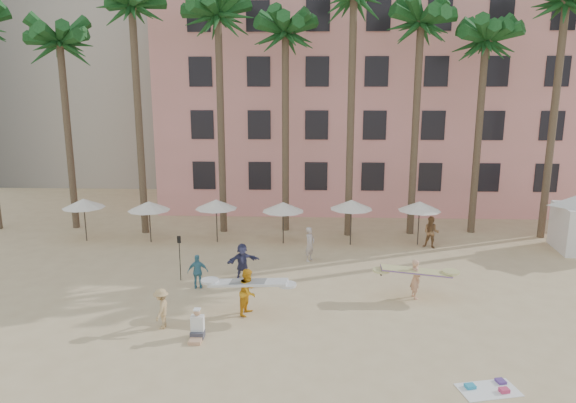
{
  "coord_description": "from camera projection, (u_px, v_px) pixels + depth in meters",
  "views": [
    {
      "loc": [
        0.55,
        -16.95,
        9.05
      ],
      "look_at": [
        -0.43,
        6.0,
        4.0
      ],
      "focal_mm": 32.0,
      "sensor_mm": 36.0,
      "label": 1
    }
  ],
  "objects": [
    {
      "name": "pink_hotel",
      "position": [
        389.0,
        102.0,
        41.86
      ],
      "size": [
        35.0,
        14.0,
        16.0
      ],
      "primitive_type": "cube",
      "color": "pink",
      "rests_on": "ground"
    },
    {
      "name": "paddle",
      "position": [
        180.0,
        252.0,
        24.51
      ],
      "size": [
        0.18,
        0.04,
        2.23
      ],
      "color": "black",
      "rests_on": "ground"
    },
    {
      "name": "carrier_yellow",
      "position": [
        416.0,
        276.0,
        22.52
      ],
      "size": [
        3.04,
        0.82,
        1.77
      ],
      "color": "tan",
      "rests_on": "ground"
    },
    {
      "name": "seated_man",
      "position": [
        197.0,
        328.0,
        18.98
      ],
      "size": [
        0.49,
        0.86,
        1.12
      ],
      "color": "#3F3F4C",
      "rests_on": "ground"
    },
    {
      "name": "beachgoers",
      "position": [
        288.0,
        259.0,
        25.17
      ],
      "size": [
        13.57,
        11.78,
        1.87
      ],
      "color": "teal",
      "rests_on": "ground"
    },
    {
      "name": "umbrella_row",
      "position": [
        249.0,
        205.0,
        30.33
      ],
      "size": [
        22.5,
        2.7,
        2.73
      ],
      "color": "#332B23",
      "rests_on": "ground"
    },
    {
      "name": "carrier_white",
      "position": [
        248.0,
        290.0,
        20.9
      ],
      "size": [
        3.27,
        1.12,
        1.93
      ],
      "color": "orange",
      "rests_on": "ground"
    },
    {
      "name": "beach_towel",
      "position": [
        489.0,
        388.0,
        15.78
      ],
      "size": [
        1.98,
        1.37,
        0.14
      ],
      "color": "white",
      "rests_on": "ground"
    },
    {
      "name": "palm_row",
      "position": [
        310.0,
        21.0,
        30.33
      ],
      "size": [
        44.4,
        5.4,
        16.3
      ],
      "color": "brown",
      "rests_on": "ground"
    },
    {
      "name": "ground",
      "position": [
        293.0,
        345.0,
        18.5
      ],
      "size": [
        120.0,
        120.0,
        0.0
      ],
      "primitive_type": "plane",
      "color": "#D1B789",
      "rests_on": "ground"
    }
  ]
}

